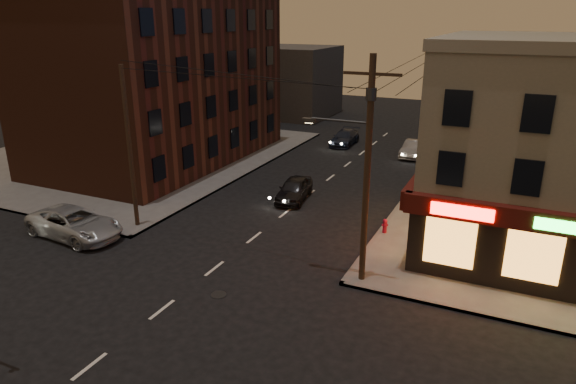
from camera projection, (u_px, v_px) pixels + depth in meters
The scene contains 14 objects.
ground at pixel (162, 310), 21.29m from camera, with size 120.00×120.00×0.00m, color black.
sidewalk_nw at pixel (133, 154), 44.70m from camera, with size 24.00×28.00×0.15m, color #514F4C.
brick_apartment at pixel (159, 79), 41.14m from camera, with size 12.00×20.00×13.00m, color #4A2417.
bg_building_ne_a at pixel (543, 107), 47.12m from camera, with size 10.00×12.00×7.00m, color #3F3D3A.
bg_building_nw at pixel (293, 81), 61.12m from camera, with size 9.00×10.00×8.00m, color #3F3D3A.
bg_building_ne_b at pixel (523, 92), 60.08m from camera, with size 8.00×8.00×6.00m, color #3F3D3A.
utility_pole_main at pixel (365, 160), 21.71m from camera, with size 4.20×0.44×10.00m.
utility_pole_far at pixel (454, 99), 44.47m from camera, with size 0.26×0.26×9.00m, color #382619.
utility_pole_west at pixel (130, 149), 28.03m from camera, with size 0.24×0.24×9.00m, color #382619.
suv_cross at pixel (75, 223), 28.02m from camera, with size 2.63×5.70×1.58m, color #9FA4A8.
sedan_near at pixel (294, 189), 33.66m from camera, with size 1.72×4.28×1.46m, color black.
sedan_mid at pixel (413, 149), 43.89m from camera, with size 1.46×4.18×1.38m, color slate.
sedan_far at pixel (345, 138), 47.86m from camera, with size 1.87×4.61×1.34m, color black.
fire_hydrant at pixel (385, 225), 28.28m from camera, with size 0.37×0.37×0.81m.
Camera 1 is at (12.54, -14.57, 11.62)m, focal length 32.00 mm.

